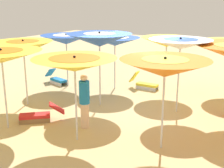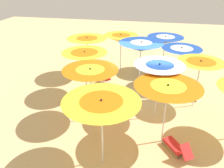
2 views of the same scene
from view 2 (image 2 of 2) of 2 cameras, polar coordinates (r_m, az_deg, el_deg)
ground at (r=11.17m, az=7.05°, el=-4.07°), size 36.48×36.48×0.04m
beach_umbrella_0 at (r=13.90m, az=13.10°, el=10.66°), size 2.09×2.09×2.21m
beach_umbrella_1 at (r=13.65m, az=2.23°, el=11.25°), size 1.98×1.98×2.29m
beach_umbrella_2 at (r=12.93m, az=-6.21°, el=10.61°), size 2.21×2.21×2.32m
beach_umbrella_3 at (r=12.17m, az=16.88°, el=7.81°), size 2.01×2.01×2.17m
beach_umbrella_4 at (r=11.32m, az=7.22°, el=9.20°), size 2.16×2.16×2.56m
beach_umbrella_5 at (r=10.83m, az=-6.82°, el=7.07°), size 2.13×2.13×2.28m
beach_umbrella_6 at (r=10.42m, az=21.13°, el=4.39°), size 1.97×1.97×2.25m
beach_umbrella_7 at (r=9.01m, az=11.72°, el=3.86°), size 1.97×1.97×2.46m
beach_umbrella_8 at (r=8.78m, az=-5.38°, el=2.39°), size 2.14×2.14×2.33m
beach_umbrella_10 at (r=7.68m, az=13.65°, el=-1.70°), size 2.22×2.22×2.36m
beach_umbrella_11 at (r=6.58m, az=-2.63°, el=-5.44°), size 2.28×2.28×2.39m
lounger_0 at (r=13.03m, az=-2.77°, el=1.97°), size 1.22×1.21×0.56m
lounger_1 at (r=15.01m, az=12.18°, el=4.87°), size 0.55×1.25×0.62m
lounger_2 at (r=8.42m, az=15.70°, el=-14.83°), size 1.01×1.23×0.62m
lounger_3 at (r=11.95m, az=19.17°, el=-1.96°), size 0.41×1.23×0.70m
beachgoer_0 at (r=11.39m, az=-2.47°, el=1.64°), size 0.30×0.30×1.60m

